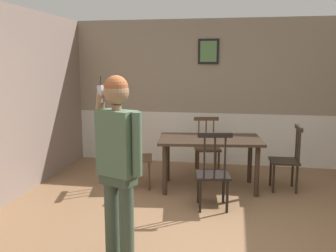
{
  "coord_description": "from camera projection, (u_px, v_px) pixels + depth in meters",
  "views": [
    {
      "loc": [
        0.3,
        -3.71,
        1.89
      ],
      "look_at": [
        -0.4,
        0.19,
        1.22
      ],
      "focal_mm": 39.91,
      "sensor_mm": 36.0,
      "label": 1
    }
  ],
  "objects": [
    {
      "name": "chair_opposite_corner",
      "position": [
        213.0,
        173.0,
        4.81
      ],
      "size": [
        0.49,
        0.49,
        1.04
      ],
      "rotation": [
        0.0,
        0.0,
        0.17
      ],
      "color": "black",
      "rests_on": "ground_plane"
    },
    {
      "name": "dining_table",
      "position": [
        210.0,
        145.0,
        5.58
      ],
      "size": [
        1.6,
        1.02,
        0.78
      ],
      "rotation": [
        0.0,
        0.0,
        0.12
      ],
      "color": "#38281E",
      "rests_on": "ground_plane"
    },
    {
      "name": "chair_near_window",
      "position": [
        207.0,
        147.0,
        6.41
      ],
      "size": [
        0.51,
        0.51,
        0.95
      ],
      "rotation": [
        0.0,
        0.0,
        3.34
      ],
      "color": "#513823",
      "rests_on": "ground_plane"
    },
    {
      "name": "ground_plane",
      "position": [
        202.0,
        242.0,
        3.97
      ],
      "size": [
        7.14,
        7.14,
        0.0
      ],
      "primitive_type": "plane",
      "color": "#846042"
    },
    {
      "name": "chair_by_doorway",
      "position": [
        134.0,
        157.0,
        5.67
      ],
      "size": [
        0.55,
        0.55,
        0.93
      ],
      "rotation": [
        0.0,
        0.0,
        4.94
      ],
      "color": "#513823",
      "rests_on": "ground_plane"
    },
    {
      "name": "room_back_partition",
      "position": [
        218.0,
        95.0,
        6.91
      ],
      "size": [
        5.48,
        0.17,
        2.67
      ],
      "color": "gray",
      "rests_on": "ground_plane"
    },
    {
      "name": "person_figure",
      "position": [
        118.0,
        157.0,
        3.45
      ],
      "size": [
        0.5,
        0.33,
        1.78
      ],
      "rotation": [
        0.0,
        0.0,
        2.74
      ],
      "color": "#3A493A",
      "rests_on": "ground_plane"
    },
    {
      "name": "chair_at_table_head",
      "position": [
        287.0,
        159.0,
        5.54
      ],
      "size": [
        0.43,
        0.43,
        0.98
      ],
      "rotation": [
        0.0,
        0.0,
        1.61
      ],
      "color": "#2D2319",
      "rests_on": "ground_plane"
    }
  ]
}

